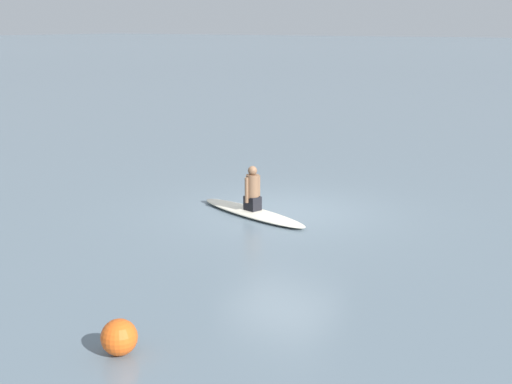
# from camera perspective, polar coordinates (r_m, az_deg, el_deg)

# --- Properties ---
(ground_plane) EXTENTS (400.00, 400.00, 0.00)m
(ground_plane) POSITION_cam_1_polar(r_m,az_deg,el_deg) (16.08, 2.24, -1.63)
(ground_plane) COLOR slate
(surfboard) EXTENTS (1.51, 3.35, 0.13)m
(surfboard) POSITION_cam_1_polar(r_m,az_deg,el_deg) (15.77, -0.28, -1.69)
(surfboard) COLOR silver
(surfboard) RESTS_ON ground
(person_paddler) EXTENTS (0.44, 0.39, 1.01)m
(person_paddler) POSITION_cam_1_polar(r_m,az_deg,el_deg) (15.64, -0.29, 0.15)
(person_paddler) COLOR black
(person_paddler) RESTS_ON surfboard
(buoy_marker) EXTENTS (0.49, 0.49, 0.49)m
(buoy_marker) POSITION_cam_1_polar(r_m,az_deg,el_deg) (9.47, -11.13, -11.58)
(buoy_marker) COLOR #E55919
(buoy_marker) RESTS_ON ground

